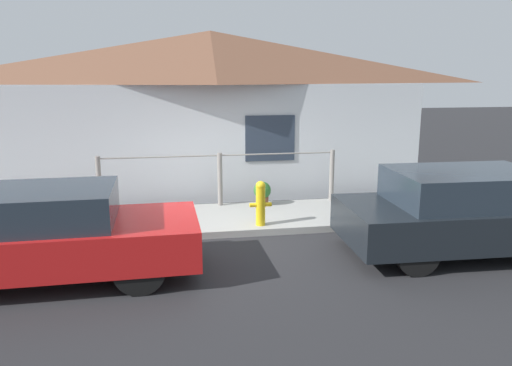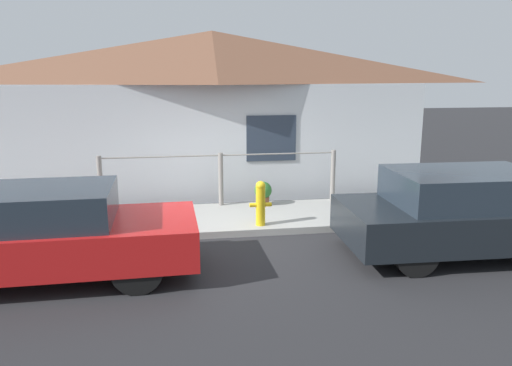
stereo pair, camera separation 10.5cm
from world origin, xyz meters
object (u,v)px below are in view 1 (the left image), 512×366
object	(u,v)px
car_right	(471,212)
potted_plant_near_hydrant	(262,192)
fire_hydrant	(261,202)
car_left	(37,234)

from	to	relation	value
car_right	potted_plant_near_hydrant	bearing A→B (deg)	134.77
car_right	fire_hydrant	world-z (taller)	car_right
potted_plant_near_hydrant	car_right	bearing A→B (deg)	-46.88
fire_hydrant	potted_plant_near_hydrant	bearing A→B (deg)	78.22
car_right	potted_plant_near_hydrant	size ratio (longest dim) A/B	8.50
car_right	fire_hydrant	size ratio (longest dim) A/B	5.15
car_left	car_right	world-z (taller)	car_right
car_left	fire_hydrant	bearing A→B (deg)	24.20
potted_plant_near_hydrant	fire_hydrant	bearing A→B (deg)	-101.78
car_right	potted_plant_near_hydrant	world-z (taller)	car_right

